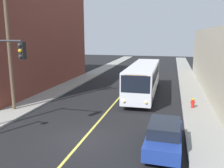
# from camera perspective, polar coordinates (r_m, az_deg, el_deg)

# --- Properties ---
(ground_plane) EXTENTS (120.00, 120.00, 0.00)m
(ground_plane) POSITION_cam_1_polar(r_m,az_deg,el_deg) (14.98, -6.73, -12.84)
(ground_plane) COLOR black
(sidewalk_left) EXTENTS (2.50, 90.00, 0.15)m
(sidewalk_left) POSITION_cam_1_polar(r_m,az_deg,el_deg) (26.50, -13.76, -2.04)
(sidewalk_left) COLOR gray
(sidewalk_left) RESTS_ON ground
(sidewalk_right) EXTENTS (2.50, 90.00, 0.15)m
(sidewalk_right) POSITION_cam_1_polar(r_m,az_deg,el_deg) (23.62, 19.23, -4.02)
(sidewalk_right) COLOR gray
(sidewalk_right) RESTS_ON ground
(lane_stripe_center) EXTENTS (0.16, 60.00, 0.01)m
(lane_stripe_center) POSITION_cam_1_polar(r_m,az_deg,el_deg) (28.82, 3.88, -0.78)
(lane_stripe_center) COLOR #D8CC4C
(lane_stripe_center) RESTS_ON ground
(building_left_brick) EXTENTS (10.00, 20.20, 12.41)m
(building_left_brick) POSITION_cam_1_polar(r_m,az_deg,el_deg) (31.62, -21.99, 10.84)
(building_left_brick) COLOR brown
(building_left_brick) RESTS_ON ground
(city_bus) EXTENTS (2.64, 12.17, 3.20)m
(city_bus) POSITION_cam_1_polar(r_m,az_deg,el_deg) (24.91, 7.55, 1.44)
(city_bus) COLOR silver
(city_bus) RESTS_ON ground
(parked_car_blue) EXTENTS (1.95, 4.46, 1.62)m
(parked_car_blue) POSITION_cam_1_polar(r_m,az_deg,el_deg) (13.48, 12.35, -12.01)
(parked_car_blue) COLOR navy
(parked_car_blue) RESTS_ON ground
(utility_pole_near) EXTENTS (2.40, 0.28, 10.89)m
(utility_pole_near) POSITION_cam_1_polar(r_m,az_deg,el_deg) (20.68, -23.58, 10.48)
(utility_pole_near) COLOR brown
(utility_pole_near) RESTS_ON sidewalk_left
(fire_hydrant) EXTENTS (0.44, 0.26, 0.84)m
(fire_hydrant) POSITION_cam_1_polar(r_m,az_deg,el_deg) (21.30, 18.75, -4.25)
(fire_hydrant) COLOR red
(fire_hydrant) RESTS_ON sidewalk_right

